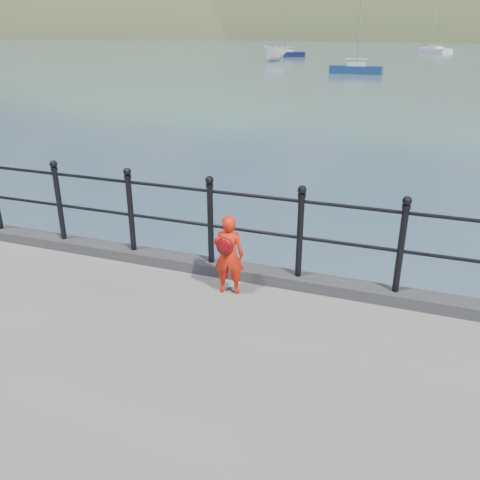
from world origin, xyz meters
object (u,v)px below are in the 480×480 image
at_px(launch_white, 274,53).
at_px(sailboat_deep, 435,50).
at_px(railing, 254,220).
at_px(sailboat_port, 356,70).
at_px(child, 229,254).
at_px(sailboat_left, 287,54).

relative_size(launch_white, sailboat_deep, 0.52).
height_order(railing, launch_white, railing).
relative_size(launch_white, sailboat_port, 0.71).
distance_m(child, sailboat_left, 72.38).
xyz_separation_m(child, sailboat_deep, (1.74, 91.44, -1.18)).
distance_m(launch_white, sailboat_deep, 36.81).
bearing_deg(launch_white, sailboat_left, 111.05).
bearing_deg(railing, sailboat_deep, 89.01).
relative_size(sailboat_deep, sailboat_port, 1.38).
xyz_separation_m(railing, child, (-0.17, -0.46, -0.30)).
relative_size(sailboat_left, sailboat_port, 1.06).
bearing_deg(railing, sailboat_port, 96.34).
bearing_deg(child, sailboat_left, -85.78).
height_order(launch_white, sailboat_deep, sailboat_deep).
height_order(child, sailboat_left, sailboat_left).
height_order(launch_white, sailboat_left, sailboat_left).
distance_m(launch_white, sailboat_port, 19.18).
distance_m(sailboat_deep, sailboat_port, 46.85).
bearing_deg(child, sailboat_port, -94.28).
xyz_separation_m(child, launch_white, (-17.03, 59.78, -0.55)).
height_order(child, launch_white, child).
distance_m(sailboat_left, sailboat_deep, 29.24).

